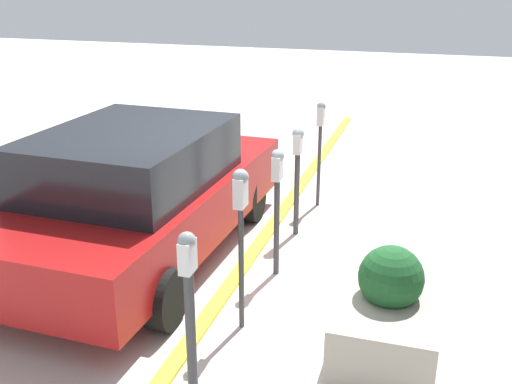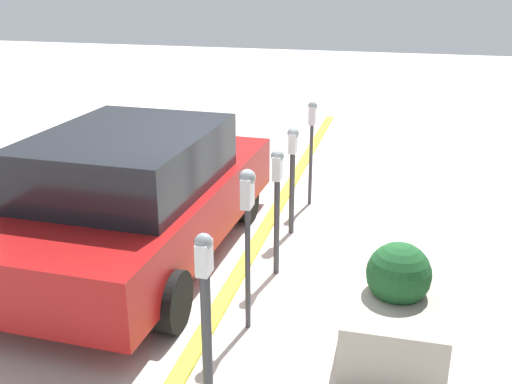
# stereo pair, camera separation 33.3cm
# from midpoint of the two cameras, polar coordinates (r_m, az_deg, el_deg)

# --- Properties ---
(ground_plane) EXTENTS (40.00, 40.00, 0.00)m
(ground_plane) POSITION_cam_midpoint_polar(r_m,az_deg,el_deg) (6.89, -2.13, -7.54)
(ground_plane) COLOR beige
(curb_strip) EXTENTS (15.44, 0.16, 0.04)m
(curb_strip) POSITION_cam_midpoint_polar(r_m,az_deg,el_deg) (6.90, -2.78, -7.31)
(curb_strip) COLOR gold
(curb_strip) RESTS_ON ground_plane
(parking_meter_nearest) EXTENTS (0.16, 0.13, 1.49)m
(parking_meter_nearest) POSITION_cam_midpoint_polar(r_m,az_deg,el_deg) (4.50, -6.98, -10.47)
(parking_meter_nearest) COLOR #38383D
(parking_meter_nearest) RESTS_ON ground_plane
(parking_meter_second) EXTENTS (0.17, 0.15, 1.60)m
(parking_meter_second) POSITION_cam_midpoint_polar(r_m,az_deg,el_deg) (5.35, -2.60, -1.90)
(parking_meter_second) COLOR #38383D
(parking_meter_second) RESTS_ON ground_plane
(parking_meter_middle) EXTENTS (0.17, 0.14, 1.46)m
(parking_meter_middle) POSITION_cam_midpoint_polar(r_m,az_deg,el_deg) (6.44, 0.55, 0.27)
(parking_meter_middle) COLOR #38383D
(parking_meter_middle) RESTS_ON ground_plane
(parking_meter_fourth) EXTENTS (0.17, 0.15, 1.42)m
(parking_meter_fourth) POSITION_cam_midpoint_polar(r_m,az_deg,el_deg) (7.50, 2.24, 2.92)
(parking_meter_fourth) COLOR #38383D
(parking_meter_fourth) RESTS_ON ground_plane
(parking_meter_farthest) EXTENTS (0.15, 0.13, 1.52)m
(parking_meter_farthest) POSITION_cam_midpoint_polar(r_m,az_deg,el_deg) (8.47, 4.21, 5.83)
(parking_meter_farthest) COLOR #38383D
(parking_meter_farthest) RESTS_ON ground_plane
(planter_box) EXTENTS (1.41, 0.86, 1.03)m
(planter_box) POSITION_cam_midpoint_polar(r_m,az_deg,el_deg) (5.53, 11.42, -11.06)
(planter_box) COLOR #B2A899
(planter_box) RESTS_ON ground_plane
(parked_car_front) EXTENTS (4.47, 2.14, 1.58)m
(parked_car_front) POSITION_cam_midpoint_polar(r_m,az_deg,el_deg) (7.02, -12.70, -0.30)
(parked_car_front) COLOR maroon
(parked_car_front) RESTS_ON ground_plane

